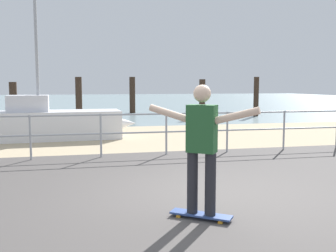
% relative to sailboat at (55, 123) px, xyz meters
% --- Properties ---
extents(ground_plane, '(24.00, 10.00, 0.04)m').
position_rel_sailboat_xyz_m(ground_plane, '(2.76, -8.02, -0.52)').
color(ground_plane, '#514C49').
rests_on(ground_plane, ground).
extents(beach_strip, '(24.00, 6.00, 0.04)m').
position_rel_sailboat_xyz_m(beach_strip, '(2.76, -0.02, -0.52)').
color(beach_strip, tan).
rests_on(beach_strip, ground).
extents(sea_surface, '(72.00, 50.00, 0.04)m').
position_rel_sailboat_xyz_m(sea_surface, '(2.76, 27.98, -0.52)').
color(sea_surface, '#849EA3').
rests_on(sea_surface, ground).
extents(railing_fence, '(11.10, 0.05, 1.05)m').
position_rel_sailboat_xyz_m(railing_fence, '(2.07, -3.42, 0.18)').
color(railing_fence, '#9EA0A5').
rests_on(railing_fence, ground).
extents(sailboat, '(4.99, 1.60, 4.41)m').
position_rel_sailboat_xyz_m(sailboat, '(0.00, 0.00, 0.00)').
color(sailboat, silver).
rests_on(sailboat, ground).
extents(skateboard, '(0.76, 0.63, 0.08)m').
position_rel_sailboat_xyz_m(skateboard, '(2.32, -7.95, -0.45)').
color(skateboard, '#334C8C').
rests_on(skateboard, ground).
extents(skateboarder, '(1.22, 0.92, 1.65)m').
position_rel_sailboat_xyz_m(skateboarder, '(2.32, -7.95, 0.50)').
color(skateboarder, '#26262B').
rests_on(skateboarder, skateboard).
extents(groyne_post_0, '(0.36, 0.36, 1.84)m').
position_rel_sailboat_xyz_m(groyne_post_0, '(-2.40, 7.37, 0.40)').
color(groyne_post_0, '#332319').
rests_on(groyne_post_0, ground).
extents(groyne_post_1, '(0.32, 0.32, 2.09)m').
position_rel_sailboat_xyz_m(groyne_post_1, '(0.70, 7.31, 0.53)').
color(groyne_post_1, '#332319').
rests_on(groyne_post_1, ground).
extents(groyne_post_2, '(0.35, 0.35, 2.16)m').
position_rel_sailboat_xyz_m(groyne_post_2, '(3.80, 10.46, 0.56)').
color(groyne_post_2, '#332319').
rests_on(groyne_post_2, ground).
extents(groyne_post_3, '(0.32, 0.32, 1.98)m').
position_rel_sailboat_xyz_m(groyne_post_3, '(6.90, 6.47, 0.47)').
color(groyne_post_3, '#332319').
rests_on(groyne_post_3, ground).
extents(groyne_post_4, '(0.28, 0.28, 2.12)m').
position_rel_sailboat_xyz_m(groyne_post_4, '(10.00, 6.68, 0.54)').
color(groyne_post_4, '#332319').
rests_on(groyne_post_4, ground).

